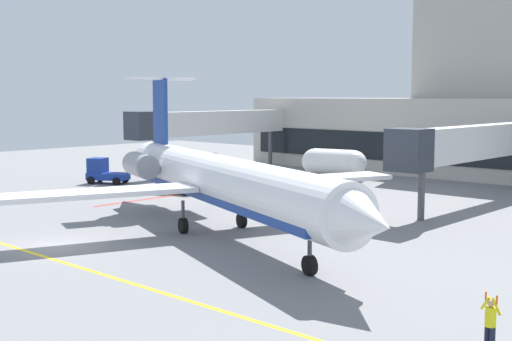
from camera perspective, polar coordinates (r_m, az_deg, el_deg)
name	(u,v)px	position (r m, az deg, el deg)	size (l,w,h in m)	color
ground	(61,247)	(37.51, -16.09, -6.23)	(120.00, 120.00, 0.11)	slate
jet_bridge_west	(478,143)	(51.29, 18.18, 2.24)	(2.40, 23.00, 5.94)	silver
jet_bridge_east	(208,124)	(69.62, -4.07, 3.96)	(2.40, 20.84, 6.46)	silver
regional_jet	(218,180)	(39.08, -3.24, -0.80)	(30.51, 23.18, 9.22)	white
baggage_tug	(104,172)	(63.00, -12.68, -0.12)	(4.01, 3.23, 2.30)	#19389E
pushback_tractor	(177,182)	(55.67, -6.62, -1.00)	(3.54, 2.09, 1.95)	#E5B20C
fuel_tank	(334,163)	(64.81, 6.57, 0.66)	(6.48, 3.27, 2.88)	white
marshaller	(490,323)	(22.68, 19.12, -12.01)	(0.81, 0.37, 1.88)	#191E33
safety_cone_alpha	(264,203)	(48.73, 0.65, -2.76)	(0.47, 0.47, 0.55)	orange
safety_cone_bravo	(213,198)	(51.47, -3.63, -2.28)	(0.47, 0.47, 0.55)	orange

